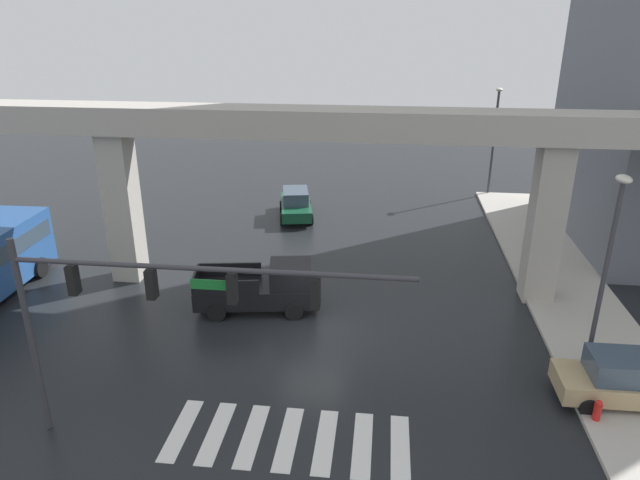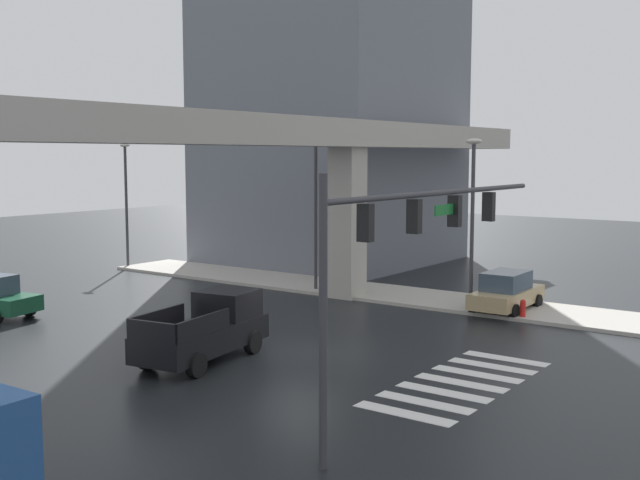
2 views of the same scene
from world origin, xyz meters
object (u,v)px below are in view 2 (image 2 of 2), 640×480
at_px(traffic_signal_mast, 411,234).
at_px(fire_hydrant, 523,310).
at_px(pickup_truck, 208,329).
at_px(street_lamp_far_north, 126,190).
at_px(street_lamp_mid_block, 316,197).
at_px(street_lamp_near_corner, 473,203).
at_px(sedan_tan, 506,292).

bearing_deg(traffic_signal_mast, fire_hydrant, 9.31).
distance_m(pickup_truck, street_lamp_far_north, 22.02).
height_order(traffic_signal_mast, street_lamp_mid_block, street_lamp_mid_block).
distance_m(street_lamp_far_north, fire_hydrant, 24.46).
distance_m(traffic_signal_mast, fire_hydrant, 13.79).
relative_size(traffic_signal_mast, street_lamp_near_corner, 1.50).
bearing_deg(fire_hydrant, street_lamp_far_north, 89.05).
bearing_deg(street_lamp_far_north, pickup_truck, -123.65).
bearing_deg(fire_hydrant, sedan_tan, 45.33).
distance_m(sedan_tan, traffic_signal_mast, 15.00).
xyz_separation_m(traffic_signal_mast, street_lamp_far_north, (13.35, 26.23, -0.11)).
xyz_separation_m(street_lamp_far_north, fire_hydrant, (-0.40, -24.10, -4.13)).
height_order(sedan_tan, fire_hydrant, sedan_tan).
distance_m(sedan_tan, street_lamp_mid_block, 10.07).
xyz_separation_m(sedan_tan, street_lamp_near_corner, (-0.77, 1.26, 3.70)).
bearing_deg(street_lamp_far_north, fire_hydrant, -90.95).
relative_size(traffic_signal_mast, street_lamp_mid_block, 1.50).
bearing_deg(sedan_tan, fire_hydrant, -134.67).
relative_size(street_lamp_mid_block, street_lamp_far_north, 1.00).
bearing_deg(street_lamp_mid_block, pickup_truck, -159.49).
relative_size(pickup_truck, sedan_tan, 1.23).
distance_m(sedan_tan, street_lamp_far_north, 23.23).
relative_size(pickup_truck, street_lamp_mid_block, 0.74).
bearing_deg(street_lamp_far_north, traffic_signal_mast, -116.97).
bearing_deg(sedan_tan, traffic_signal_mast, -166.81).
xyz_separation_m(sedan_tan, traffic_signal_mast, (-14.12, -3.31, 3.82)).
bearing_deg(street_lamp_mid_block, sedan_tan, -85.27).
bearing_deg(fire_hydrant, street_lamp_mid_block, 87.82).
xyz_separation_m(pickup_truck, street_lamp_far_north, (12.04, 18.09, 3.57)).
bearing_deg(sedan_tan, street_lamp_mid_block, 94.73).
relative_size(street_lamp_near_corner, street_lamp_far_north, 1.00).
bearing_deg(pickup_truck, traffic_signal_mast, -99.11).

